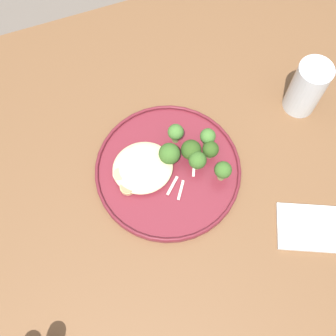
% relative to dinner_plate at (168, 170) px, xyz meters
% --- Properties ---
extents(ground, '(6.00, 6.00, 0.00)m').
position_rel_dinner_plate_xyz_m(ground, '(0.03, 0.05, -0.75)').
color(ground, '#665B51').
extents(wooden_dining_table, '(1.40, 1.00, 0.74)m').
position_rel_dinner_plate_xyz_m(wooden_dining_table, '(0.03, 0.05, -0.09)').
color(wooden_dining_table, brown).
rests_on(wooden_dining_table, ground).
extents(dinner_plate, '(0.29, 0.29, 0.02)m').
position_rel_dinner_plate_xyz_m(dinner_plate, '(0.00, 0.00, 0.00)').
color(dinner_plate, maroon).
rests_on(dinner_plate, wooden_dining_table).
extents(noodle_bed, '(0.12, 0.11, 0.02)m').
position_rel_dinner_plate_xyz_m(noodle_bed, '(0.05, -0.02, 0.01)').
color(noodle_bed, beige).
rests_on(noodle_bed, dinner_plate).
extents(seared_scallop_front_small, '(0.03, 0.03, 0.02)m').
position_rel_dinner_plate_xyz_m(seared_scallop_front_small, '(0.04, -0.02, 0.01)').
color(seared_scallop_front_small, '#DBB77A').
rests_on(seared_scallop_front_small, dinner_plate).
extents(seared_scallop_left_edge, '(0.03, 0.03, 0.01)m').
position_rel_dinner_plate_xyz_m(seared_scallop_left_edge, '(0.06, 0.01, 0.01)').
color(seared_scallop_left_edge, '#E5C689').
rests_on(seared_scallop_left_edge, dinner_plate).
extents(seared_scallop_rear_pale, '(0.03, 0.03, 0.01)m').
position_rel_dinner_plate_xyz_m(seared_scallop_rear_pale, '(0.09, 0.01, 0.01)').
color(seared_scallop_rear_pale, '#DBB77A').
rests_on(seared_scallop_rear_pale, dinner_plate).
extents(seared_scallop_large_seared, '(0.03, 0.03, 0.02)m').
position_rel_dinner_plate_xyz_m(seared_scallop_large_seared, '(0.09, -0.02, 0.01)').
color(seared_scallop_large_seared, beige).
rests_on(seared_scallop_large_seared, dinner_plate).
extents(seared_scallop_on_noodles, '(0.03, 0.03, 0.01)m').
position_rel_dinner_plate_xyz_m(seared_scallop_on_noodles, '(0.05, -0.05, 0.01)').
color(seared_scallop_on_noodles, beige).
rests_on(seared_scallop_on_noodles, dinner_plate).
extents(seared_scallop_center_golden, '(0.03, 0.03, 0.01)m').
position_rel_dinner_plate_xyz_m(seared_scallop_center_golden, '(0.02, -0.03, 0.01)').
color(seared_scallop_center_golden, '#DBB77A').
rests_on(seared_scallop_center_golden, dinner_plate).
extents(broccoli_floret_right_tilted, '(0.03, 0.03, 0.05)m').
position_rel_dinner_plate_xyz_m(broccoli_floret_right_tilted, '(-0.09, -0.03, 0.03)').
color(broccoli_floret_right_tilted, '#7A994C').
rests_on(broccoli_floret_right_tilted, dinner_plate).
extents(broccoli_floret_rear_charred, '(0.04, 0.04, 0.05)m').
position_rel_dinner_plate_xyz_m(broccoli_floret_rear_charred, '(-0.06, 0.01, 0.03)').
color(broccoli_floret_rear_charred, '#7A994C').
rests_on(broccoli_floret_rear_charred, dinner_plate).
extents(broccoli_floret_center_pile, '(0.04, 0.04, 0.05)m').
position_rel_dinner_plate_xyz_m(broccoli_floret_center_pile, '(-0.01, -0.02, 0.03)').
color(broccoli_floret_center_pile, '#89A356').
rests_on(broccoli_floret_center_pile, dinner_plate).
extents(broccoli_floret_tall_stalk, '(0.03, 0.03, 0.05)m').
position_rel_dinner_plate_xyz_m(broccoli_floret_tall_stalk, '(-0.04, -0.06, 0.03)').
color(broccoli_floret_tall_stalk, '#7A994C').
rests_on(broccoli_floret_tall_stalk, dinner_plate).
extents(broccoli_floret_front_edge, '(0.03, 0.03, 0.05)m').
position_rel_dinner_plate_xyz_m(broccoli_floret_front_edge, '(-0.09, 0.05, 0.04)').
color(broccoli_floret_front_edge, '#89A356').
rests_on(broccoli_floret_front_edge, dinner_plate).
extents(broccoli_floret_left_leaning, '(0.04, 0.04, 0.05)m').
position_rel_dinner_plate_xyz_m(broccoli_floret_left_leaning, '(-0.05, -0.01, 0.03)').
color(broccoli_floret_left_leaning, '#7A994C').
rests_on(broccoli_floret_left_leaning, dinner_plate).
extents(broccoli_floret_near_rim, '(0.03, 0.03, 0.05)m').
position_rel_dinner_plate_xyz_m(broccoli_floret_near_rim, '(-0.09, -0.00, 0.03)').
color(broccoli_floret_near_rim, '#7A994C').
rests_on(broccoli_floret_near_rim, dinner_plate).
extents(onion_sliver_curled_piece, '(0.03, 0.05, 0.00)m').
position_rel_dinner_plate_xyz_m(onion_sliver_curled_piece, '(-0.05, 0.01, 0.01)').
color(onion_sliver_curled_piece, silver).
rests_on(onion_sliver_curled_piece, dinner_plate).
extents(onion_sliver_short_strip, '(0.03, 0.03, 0.00)m').
position_rel_dinner_plate_xyz_m(onion_sliver_short_strip, '(0.00, 0.04, 0.01)').
color(onion_sliver_short_strip, silver).
rests_on(onion_sliver_short_strip, dinner_plate).
extents(onion_sliver_pale_crescent, '(0.03, 0.04, 0.00)m').
position_rel_dinner_plate_xyz_m(onion_sliver_pale_crescent, '(-0.01, 0.05, 0.01)').
color(onion_sliver_pale_crescent, silver).
rests_on(onion_sliver_pale_crescent, dinner_plate).
extents(water_glass, '(0.07, 0.07, 0.13)m').
position_rel_dinner_plate_xyz_m(water_glass, '(-0.32, -0.05, 0.05)').
color(water_glass, silver).
rests_on(water_glass, wooden_dining_table).
extents(folded_napkin, '(0.17, 0.14, 0.01)m').
position_rel_dinner_plate_xyz_m(folded_napkin, '(-0.23, 0.21, -0.00)').
color(folded_napkin, silver).
rests_on(folded_napkin, wooden_dining_table).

